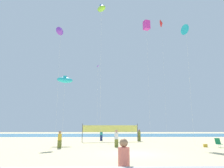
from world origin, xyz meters
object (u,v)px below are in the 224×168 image
folding_beach_chair (218,143)px  beachgoer_mustard_shirt (60,139)px  kite_violet_diamond (98,71)px  beachgoer_teal_shirt (101,134)px  kite_cyan_delta (186,30)px  kite_magenta_box (147,25)px  beach_handbag (205,146)px  kite_lime_inflatable (101,9)px  kite_violet_delta (61,31)px  kite_cyan_inflatable (65,80)px  beachgoer_olive_shirt (139,135)px  kite_red_delta (162,24)px  beachgoer_white_shirt (116,138)px  mother_figure (124,163)px  volleyball_net (111,129)px

folding_beach_chair → beachgoer_mustard_shirt: bearing=171.9°
kite_violet_diamond → beachgoer_teal_shirt: bearing=-77.7°
kite_cyan_delta → kite_magenta_box: (-3.66, 5.94, 3.51)m
beach_handbag → kite_violet_diamond: size_ratio=0.03×
kite_lime_inflatable → kite_violet_delta: (-6.38, 8.61, 1.28)m
kite_magenta_box → kite_cyan_inflatable: size_ratio=2.00×
beach_handbag → beachgoer_olive_shirt: bearing=121.0°
kite_red_delta → kite_violet_delta: (-16.68, -4.29, -3.55)m
kite_cyan_delta → kite_violet_delta: bearing=158.9°
folding_beach_chair → kite_magenta_box: 19.38m
beachgoer_white_shirt → kite_violet_delta: bearing=123.9°
mother_figure → kite_lime_inflatable: (-1.19, 14.87, 14.12)m
beachgoer_olive_shirt → beach_handbag: bearing=173.7°
beachgoer_white_shirt → kite_cyan_delta: size_ratio=0.12×
beachgoer_mustard_shirt → beachgoer_white_shirt: beachgoer_white_shirt is taller
folding_beach_chair → kite_magenta_box: bearing=111.2°
folding_beach_chair → kite_cyan_delta: bearing=108.5°
kite_magenta_box → kite_violet_delta: size_ratio=1.05×
volleyball_net → kite_cyan_delta: bearing=-31.6°
beachgoer_olive_shirt → kite_cyan_inflatable: (-10.34, -1.77, 7.41)m
kite_red_delta → kite_lime_inflatable: size_ratio=1.32×
kite_cyan_delta → kite_violet_delta: (-16.70, 6.43, 2.69)m
volleyball_net → kite_cyan_delta: kite_cyan_delta is taller
beachgoer_teal_shirt → kite_violet_diamond: kite_violet_diamond is taller
volleyball_net → kite_red_delta: kite_red_delta is taller
folding_beach_chair → beachgoer_white_shirt: bearing=167.8°
kite_cyan_inflatable → kite_lime_inflatable: bearing=-53.6°
kite_red_delta → kite_cyan_delta: 12.40m
beach_handbag → kite_magenta_box: size_ratio=0.02×
beachgoer_white_shirt → beach_handbag: 8.92m
mother_figure → folding_beach_chair: size_ratio=1.86×
beachgoer_mustard_shirt → volleyball_net: 9.94m
kite_red_delta → kite_lime_inflatable: bearing=-128.6°
kite_magenta_box → kite_lime_inflatable: 10.72m
beachgoer_mustard_shirt → mother_figure: bearing=103.3°
kite_magenta_box → kite_violet_delta: (-13.04, 0.48, -0.81)m
beachgoer_teal_shirt → volleyball_net: (1.33, -2.26, 0.73)m
kite_violet_diamond → kite_lime_inflatable: bearing=-86.2°
kite_cyan_delta → kite_magenta_box: bearing=121.6°
volleyball_net → kite_violet_delta: 16.53m
folding_beach_chair → kite_violet_diamond: bearing=122.4°
beachgoer_olive_shirt → volleyball_net: 4.19m
beachgoer_mustard_shirt → folding_beach_chair: (15.54, 0.29, -0.40)m
folding_beach_chair → beach_handbag: (-1.18, 0.33, -0.32)m
kite_lime_inflatable → beachgoer_olive_shirt: bearing=58.9°
beachgoer_mustard_shirt → kite_cyan_inflatable: bearing=-86.9°
beachgoer_olive_shirt → folding_beach_chair: beachgoer_olive_shirt is taller
mother_figure → beachgoer_olive_shirt: bearing=77.9°
kite_lime_inflatable → mother_figure: bearing=-85.4°
mother_figure → beachgoer_olive_shirt: size_ratio=1.02×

